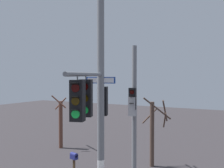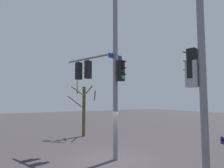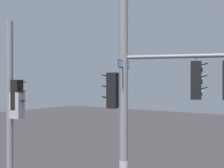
{
  "view_description": "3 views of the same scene",
  "coord_description": "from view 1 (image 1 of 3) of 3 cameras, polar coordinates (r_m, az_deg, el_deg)",
  "views": [
    {
      "loc": [
        -8.85,
        -5.31,
        5.63
      ],
      "look_at": [
        0.04,
        -0.31,
        5.32
      ],
      "focal_mm": 46.56,
      "sensor_mm": 36.0,
      "label": 1
    },
    {
      "loc": [
        8.86,
        -5.03,
        3.12
      ],
      "look_at": [
        0.6,
        -0.17,
        3.91
      ],
      "focal_mm": 30.4,
      "sensor_mm": 36.0,
      "label": 2
    },
    {
      "loc": [
        -5.37,
        8.49,
        4.92
      ],
      "look_at": [
        0.6,
        0.35,
        4.84
      ],
      "focal_mm": 52.06,
      "sensor_mm": 36.0,
      "label": 3
    }
  ],
  "objects": [
    {
      "name": "main_signal_pole_assembly",
      "position": [
        10.04,
        -2.34,
        -1.31
      ],
      "size": [
        4.88,
        3.09,
        9.57
      ],
      "rotation": [
        0.0,
        0.0,
        3.49
      ],
      "color": "slate",
      "rests_on": "ground"
    },
    {
      "name": "bare_tree_across_street",
      "position": [
        18.19,
        8.14,
        -9.01
      ],
      "size": [
        2.29,
        1.94,
        4.35
      ],
      "color": "#4B382F",
      "rests_on": "ground"
    },
    {
      "name": "bare_tree_corner",
      "position": [
        22.89,
        -9.9,
        -7.39
      ],
      "size": [
        2.18,
        2.06,
        4.12
      ],
      "color": "brown",
      "rests_on": "ground"
    },
    {
      "name": "secondary_pole_assembly",
      "position": [
        15.04,
        4.26,
        -5.14
      ],
      "size": [
        0.8,
        0.43,
        7.15
      ],
      "rotation": [
        0.0,
        0.0,
        3.32
      ],
      "color": "slate",
      "rests_on": "ground"
    },
    {
      "name": "mailbox",
      "position": [
        16.43,
        -7.47,
        -14.22
      ],
      "size": [
        0.35,
        0.49,
        1.41
      ],
      "rotation": [
        0.0,
        0.0,
        2.86
      ],
      "color": "#4C3823",
      "rests_on": "ground"
    }
  ]
}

